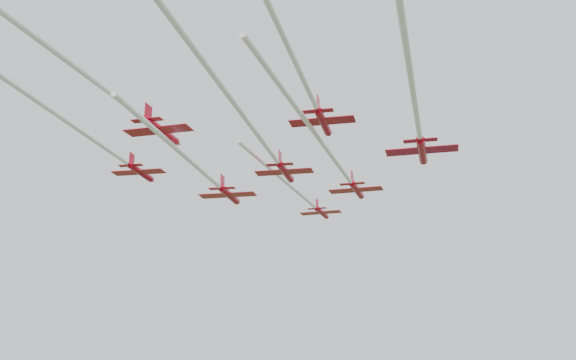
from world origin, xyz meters
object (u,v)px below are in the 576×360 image
(jet_row2_right, at_px, (337,163))
(jet_row3_left, at_px, (105,148))
(jet_row3_right, at_px, (418,126))
(jet_row3_mid, at_px, (258,135))
(jet_row4_left, at_px, (125,104))
(jet_lead, at_px, (305,198))
(jet_row2_left, at_px, (210,178))
(jet_row4_right, at_px, (303,79))

(jet_row2_right, relative_size, jet_row3_left, 1.20)
(jet_row2_right, relative_size, jet_row3_right, 1.25)
(jet_row3_mid, distance_m, jet_row4_left, 16.20)
(jet_row2_right, relative_size, jet_row3_mid, 1.01)
(jet_lead, relative_size, jet_row3_left, 0.99)
(jet_row2_left, relative_size, jet_row3_left, 1.00)
(jet_row2_left, xyz_separation_m, jet_row4_right, (24.50, -29.91, 0.19))
(jet_lead, distance_m, jet_row3_left, 40.58)
(jet_row2_left, distance_m, jet_row3_mid, 25.44)
(jet_lead, xyz_separation_m, jet_row3_right, (24.51, -33.23, -0.86))
(jet_lead, distance_m, jet_row2_right, 24.55)
(jet_row2_right, distance_m, jet_row4_right, 28.25)
(jet_lead, height_order, jet_row3_left, jet_lead)
(jet_row2_right, height_order, jet_row3_left, jet_row3_left)
(jet_row2_right, xyz_separation_m, jet_row3_mid, (-5.34, -18.10, -1.30))
(jet_row3_mid, xyz_separation_m, jet_row3_right, (18.43, 6.57, 1.38))
(jet_row3_mid, distance_m, jet_row4_right, 13.38)
(jet_row3_mid, bearing_deg, jet_row2_left, 121.62)
(jet_row3_left, relative_size, jet_row3_mid, 0.84)
(jet_row3_left, relative_size, jet_row3_right, 1.04)
(jet_lead, bearing_deg, jet_row3_left, -116.80)
(jet_row2_right, distance_m, jet_row4_left, 32.03)
(jet_row3_right, bearing_deg, jet_row2_right, 134.28)
(jet_row4_left, bearing_deg, jet_row3_left, 129.67)
(jet_lead, xyz_separation_m, jet_row4_right, (14.89, -49.74, -0.57))
(jet_row3_left, bearing_deg, jet_row4_right, -29.41)
(jet_row3_mid, bearing_deg, jet_row4_left, -159.44)
(jet_lead, relative_size, jet_row3_mid, 0.83)
(jet_row2_left, distance_m, jet_row4_right, 38.66)
(jet_row3_left, relative_size, jet_row4_left, 1.09)
(jet_row3_right, height_order, jet_row4_right, jet_row3_right)
(jet_row2_right, height_order, jet_row4_right, jet_row4_right)
(jet_row3_left, bearing_deg, jet_row2_left, 56.52)
(jet_row2_left, relative_size, jet_row4_right, 0.99)
(jet_row2_right, bearing_deg, jet_row3_right, -43.33)
(jet_row2_left, relative_size, jet_row3_mid, 0.84)
(jet_row4_right, bearing_deg, jet_lead, 100.79)
(jet_row4_right, bearing_deg, jet_row2_right, 91.17)
(jet_row2_left, height_order, jet_row2_right, jet_row2_left)
(jet_lead, xyz_separation_m, jet_row4_left, (-8.08, -47.05, 0.83))
(jet_row3_right, distance_m, jet_row4_left, 35.43)
(jet_row4_right, bearing_deg, jet_row2_left, 123.46)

